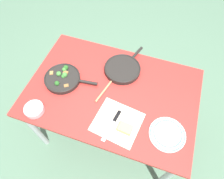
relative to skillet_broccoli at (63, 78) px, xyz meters
name	(u,v)px	position (x,y,z in m)	size (l,w,h in m)	color
ground_plane	(112,127)	(-0.40, -0.03, -0.78)	(14.00, 14.00, 0.00)	#51755B
dining_table_red	(112,96)	(-0.40, -0.03, -0.11)	(1.30, 0.87, 0.76)	#B72D28
skillet_broccoli	(63,78)	(0.00, 0.00, 0.00)	(0.42, 0.28, 0.07)	black
skillet_eggs	(123,69)	(-0.42, -0.24, 0.00)	(0.29, 0.43, 0.04)	black
wooden_spoon	(111,82)	(-0.37, -0.10, -0.02)	(0.11, 0.34, 0.02)	tan
parchment_sheet	(117,122)	(-0.52, 0.20, -0.02)	(0.35, 0.33, 0.00)	beige
grater_knife	(114,121)	(-0.50, 0.21, -0.02)	(0.07, 0.25, 0.02)	silver
cheese_block	(125,128)	(-0.59, 0.24, -0.01)	(0.10, 0.08, 0.04)	#EACC66
dinner_plate_stack	(167,134)	(-0.87, 0.18, -0.01)	(0.25, 0.25, 0.03)	white
prep_bowl_steel	(34,109)	(0.07, 0.31, 0.00)	(0.14, 0.14, 0.04)	#B7B7BC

